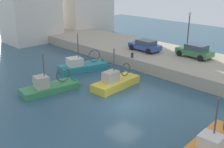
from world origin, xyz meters
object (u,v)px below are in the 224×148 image
Objects in this scene: fishing_boat_green at (54,89)px; fishing_boat_orange at (218,146)px; fishing_boat_teal at (86,68)px; parked_car_blue at (145,45)px; fishing_boat_yellow at (118,85)px; quay_streetlamp at (189,26)px; parked_car_green at (195,51)px; mooring_bollard_north at (132,55)px.

fishing_boat_orange is (2.32, -14.28, -0.04)m from fishing_boat_green.
fishing_boat_teal reaches higher than fishing_boat_green.
fishing_boat_yellow is at bearing -155.08° from parked_car_blue.
fishing_boat_orange is 18.43m from parked_car_blue.
fishing_boat_yellow is 1.19× the size of quay_streetlamp.
fishing_boat_teal is at bearing 163.62° from parked_car_blue.
fishing_boat_green is 1.49× the size of parked_car_green.
fishing_boat_yellow reaches higher than fishing_boat_orange.
fishing_boat_green is 15.81m from parked_car_green.
parked_car_green reaches higher than mooring_bollard_north.
fishing_boat_green is 0.96× the size of fishing_boat_teal.
parked_car_green is (9.13, -7.74, 1.80)m from fishing_boat_teal.
fishing_boat_teal is (5.75, 2.73, 0.01)m from fishing_boat_green.
fishing_boat_orange is 11.33m from fishing_boat_yellow.
mooring_bollard_north is at bearing -2.41° from fishing_boat_green.
parked_car_green is 6.88m from mooring_bollard_north.
parked_car_blue is 5.47m from quay_streetlamp.
quay_streetlamp is at bearing -33.32° from fishing_boat_teal.
fishing_boat_yellow is 9.23m from parked_car_blue.
fishing_boat_green is 14.47m from fishing_boat_orange.
fishing_boat_yellow is 11.43m from quay_streetlamp.
quay_streetlamp is at bearing -29.73° from mooring_bollard_north.
fishing_boat_yellow is 10.48× the size of mooring_bollard_north.
mooring_bollard_north is (4.93, 2.84, 1.34)m from fishing_boat_yellow.
fishing_boat_green is at bearing 166.74° from quay_streetlamp.
fishing_boat_yellow is 0.93× the size of fishing_boat_teal.
mooring_bollard_north is at bearing 61.71° from fishing_boat_orange.
mooring_bollard_north is (4.03, -3.14, 1.34)m from fishing_boat_teal.
parked_car_green is at bearing -72.07° from parked_car_blue.
fishing_boat_yellow is at bearing 77.03° from fishing_boat_orange.
fishing_boat_yellow is at bearing 170.02° from parked_car_green.
parked_car_green is at bearing 36.43° from fishing_boat_orange.
fishing_boat_green is 9.89m from mooring_bollard_north.
parked_car_green is 0.82× the size of quay_streetlamp.
fishing_boat_orange is at bearing -102.97° from fishing_boat_yellow.
fishing_boat_orange is 15.73m from parked_car_green.
parked_car_green is 2.92m from quay_streetlamp.
parked_car_blue is at bearing 16.64° from mooring_bollard_north.
fishing_boat_yellow is (4.86, -3.25, 0.00)m from fishing_boat_green.
fishing_boat_yellow reaches higher than parked_car_blue.
fishing_boat_green is at bearing -154.65° from fishing_boat_teal.
fishing_boat_teal is at bearing 81.48° from fishing_boat_yellow.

